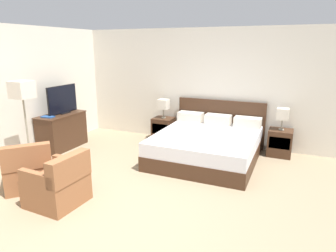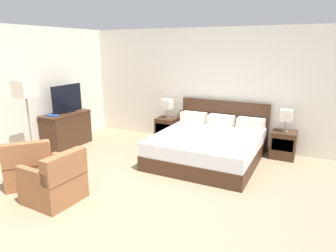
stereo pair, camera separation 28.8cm
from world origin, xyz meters
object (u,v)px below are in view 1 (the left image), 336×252
book_red_cover (48,117)px  armchair_by_window (29,170)px  nightstand_right (280,143)px  floor_lamp (23,96)px  dresser (62,130)px  bed (207,145)px  table_lamp_left (163,104)px  table_lamp_right (283,114)px  nightstand_left (163,129)px  armchair_companion (59,185)px  tv (62,100)px

book_red_cover → armchair_by_window: size_ratio=0.26×
nightstand_right → floor_lamp: (-4.05, -2.54, 1.06)m
dresser → floor_lamp: size_ratio=0.67×
nightstand_right → floor_lamp: 4.90m
bed → table_lamp_left: bed is taller
table_lamp_left → book_red_cover: bearing=-136.6°
nightstand_right → bed: bearing=-149.5°
nightstand_right → book_red_cover: (-4.39, -1.71, 0.49)m
table_lamp_right → floor_lamp: (-4.05, -2.54, 0.47)m
bed → nightstand_left: bearing=149.5°
armchair_companion → floor_lamp: bearing=151.2°
bed → dresser: bearing=-168.8°
table_lamp_right → book_red_cover: table_lamp_right is taller
nightstand_right → dresser: (-4.37, -1.37, 0.12)m
bed → nightstand_left: 1.50m
dresser → armchair_by_window: armchair_by_window is taller
bed → floor_lamp: 3.45m
table_lamp_left → dresser: (-1.79, -1.37, -0.47)m
tv → armchair_by_window: (0.86, -1.78, -0.76)m
bed → armchair_by_window: (-2.22, -2.30, -0.00)m
bed → table_lamp_right: 1.60m
floor_lamp → armchair_companion: bearing=-28.8°
bed → tv: 3.21m
bed → armchair_by_window: size_ratio=2.17×
nightstand_right → nightstand_left: bearing=180.0°
nightstand_left → armchair_by_window: 3.20m
floor_lamp → armchair_by_window: bearing=-43.9°
dresser → bed: bearing=11.2°
nightstand_left → armchair_companion: armchair_companion is taller
floor_lamp → nightstand_left: bearing=59.9°
table_lamp_left → floor_lamp: floor_lamp is taller
armchair_companion → floor_lamp: (-1.36, 0.75, 1.05)m
nightstand_left → book_red_cover: 2.54m
table_lamp_right → tv: tv is taller
nightstand_right → floor_lamp: floor_lamp is taller
nightstand_left → armchair_companion: size_ratio=0.71×
tv → book_red_cover: bearing=-92.6°
dresser → tv: bearing=88.4°
tv → book_red_cover: (-0.02, -0.43, -0.28)m
bed → dresser: bed is taller
table_lamp_left → table_lamp_right: size_ratio=1.00×
nightstand_right → armchair_companion: bearing=-129.3°
nightstand_left → table_lamp_left: (0.00, 0.00, 0.59)m
armchair_by_window → armchair_companion: same height
bed → dresser: (-3.08, -0.61, 0.10)m
tv → nightstand_right: bearing=16.3°
bed → nightstand_right: bearing=30.5°
book_red_cover → nightstand_right: bearing=21.3°
table_lamp_left → armchair_by_window: table_lamp_left is taller
nightstand_right → table_lamp_left: bearing=180.0°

